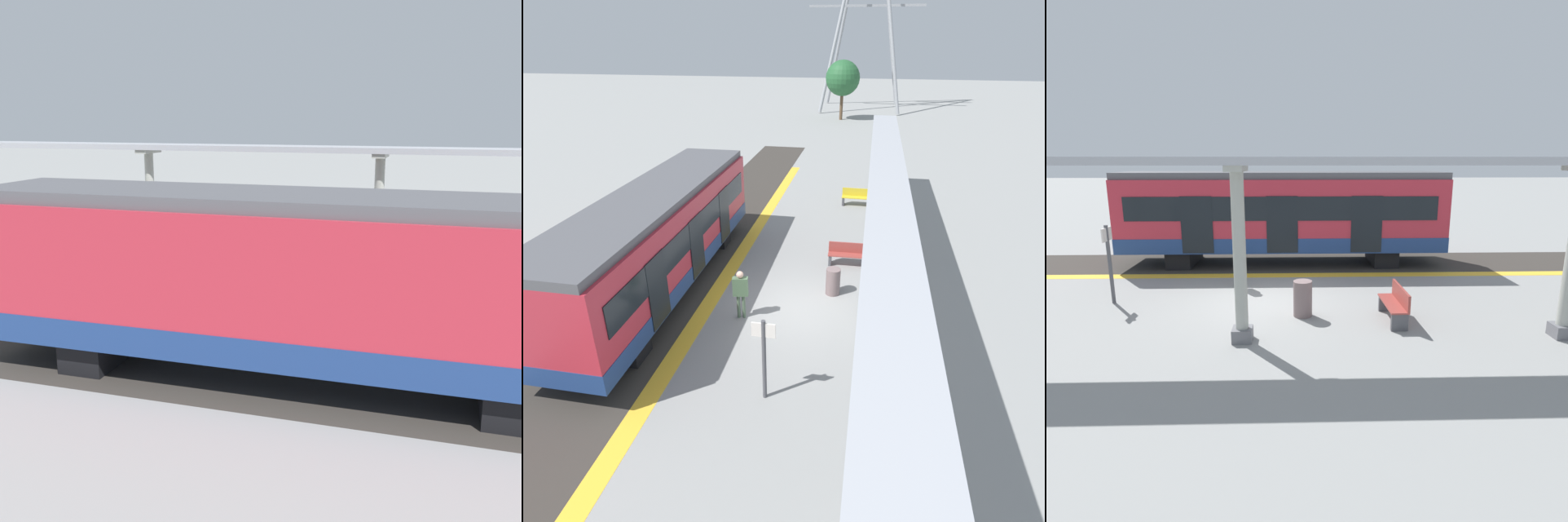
# 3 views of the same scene
# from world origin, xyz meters

# --- Properties ---
(ground_plane) EXTENTS (176.00, 176.00, 0.00)m
(ground_plane) POSITION_xyz_m (0.00, 0.00, 0.00)
(ground_plane) COLOR gray
(tactile_edge_strip) EXTENTS (0.53, 34.48, 0.01)m
(tactile_edge_strip) POSITION_xyz_m (-2.80, 0.00, 0.00)
(tactile_edge_strip) COLOR yellow
(tactile_edge_strip) RESTS_ON ground
(trackbed) EXTENTS (3.20, 46.48, 0.01)m
(trackbed) POSITION_xyz_m (-4.66, 0.00, 0.00)
(trackbed) COLOR #38332D
(trackbed) RESTS_ON ground
(train_near_carriage) EXTENTS (2.65, 11.95, 3.48)m
(train_near_carriage) POSITION_xyz_m (-4.66, 0.50, 1.83)
(train_near_carriage) COLOR #BB2838
(train_near_carriage) RESTS_ON ground
(canopy_pillar_second) EXTENTS (1.10, 0.44, 3.80)m
(canopy_pillar_second) POSITION_xyz_m (2.61, -6.81, 1.93)
(canopy_pillar_second) COLOR slate
(canopy_pillar_second) RESTS_ON ground
(canopy_pillar_third) EXTENTS (1.10, 0.44, 3.80)m
(canopy_pillar_third) POSITION_xyz_m (2.61, -0.22, 1.93)
(canopy_pillar_third) COLOR slate
(canopy_pillar_third) RESTS_ON ground
(canopy_pillar_fourth) EXTENTS (1.10, 0.44, 3.80)m
(canopy_pillar_fourth) POSITION_xyz_m (2.61, 6.96, 1.93)
(canopy_pillar_fourth) COLOR slate
(canopy_pillar_fourth) RESTS_ON ground
(canopy_pillar_fifth) EXTENTS (1.10, 0.44, 3.80)m
(canopy_pillar_fifth) POSITION_xyz_m (2.61, 13.69, 1.93)
(canopy_pillar_fifth) COLOR slate
(canopy_pillar_fifth) RESTS_ON ground
(canopy_beam) EXTENTS (1.20, 27.90, 0.16)m
(canopy_beam) POSITION_xyz_m (2.61, 0.14, 3.88)
(canopy_beam) COLOR #A8AAB2
(canopy_beam) RESTS_ON canopy_pillar_nearest
(bench_near_end) EXTENTS (1.51, 0.47, 0.86)m
(bench_near_end) POSITION_xyz_m (1.48, 3.44, 0.44)
(bench_near_end) COLOR #9B3E38
(bench_near_end) RESTS_ON ground
(bench_mid_platform) EXTENTS (1.50, 0.46, 0.86)m
(bench_mid_platform) POSITION_xyz_m (1.49, 10.40, 0.44)
(bench_mid_platform) COLOR gold
(bench_mid_platform) RESTS_ON ground
(trash_bin) EXTENTS (0.48, 0.48, 0.93)m
(trash_bin) POSITION_xyz_m (1.12, 1.14, 0.46)
(trash_bin) COLOR slate
(trash_bin) RESTS_ON ground
(platform_info_sign) EXTENTS (0.56, 0.10, 2.20)m
(platform_info_sign) POSITION_xyz_m (-0.03, -4.14, 1.33)
(platform_info_sign) COLOR #4C4C51
(platform_info_sign) RESTS_ON ground
(passenger_waiting_near_edge) EXTENTS (0.49, 0.29, 1.60)m
(passenger_waiting_near_edge) POSITION_xyz_m (-1.52, -0.85, 1.00)
(passenger_waiting_near_edge) COLOR #536B50
(passenger_waiting_near_edge) RESTS_ON ground
(tree_left_background) EXTENTS (3.42, 3.42, 5.73)m
(tree_left_background) POSITION_xyz_m (-1.36, 37.03, 4.00)
(tree_left_background) COLOR brown
(tree_left_background) RESTS_ON ground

